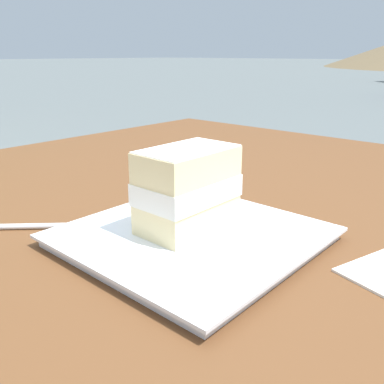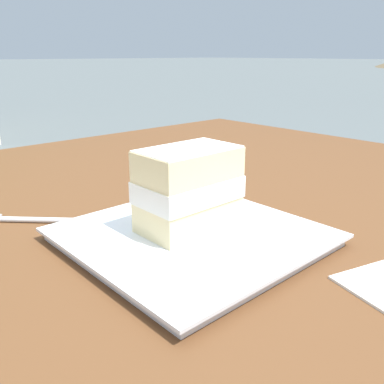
# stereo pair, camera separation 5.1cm
# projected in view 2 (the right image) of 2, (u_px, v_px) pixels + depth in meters

# --- Properties ---
(patio_table) EXTENTS (1.42, 1.05, 0.77)m
(patio_table) POSITION_uv_depth(u_px,v_px,m) (153.00, 242.00, 0.75)
(patio_table) COLOR brown
(patio_table) RESTS_ON ground
(dessert_plate) EXTENTS (0.28, 0.28, 0.02)m
(dessert_plate) POSITION_uv_depth(u_px,v_px,m) (192.00, 237.00, 0.53)
(dessert_plate) COLOR white
(dessert_plate) RESTS_ON patio_table
(cake_slice) EXTENTS (0.13, 0.08, 0.10)m
(cake_slice) POSITION_uv_depth(u_px,v_px,m) (189.00, 189.00, 0.52)
(cake_slice) COLOR beige
(cake_slice) RESTS_ON dessert_plate
(dessert_fork) EXTENTS (0.13, 0.13, 0.01)m
(dessert_fork) POSITION_uv_depth(u_px,v_px,m) (27.00, 220.00, 0.60)
(dessert_fork) COLOR silver
(dessert_fork) RESTS_ON patio_table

